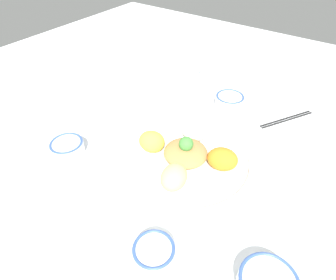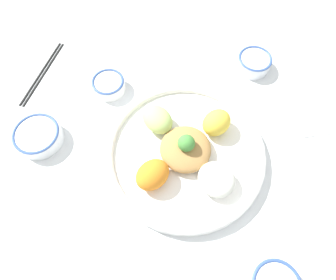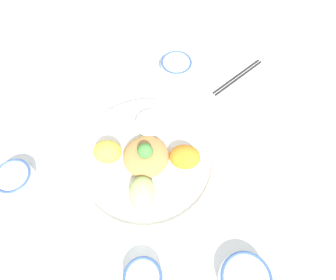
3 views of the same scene
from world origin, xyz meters
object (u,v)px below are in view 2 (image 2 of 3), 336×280
object	(u,v)px
rice_bowl_plain	(109,85)
salad_platter	(185,152)
sauce_bowl_dark	(38,136)
serving_spoon_main	(330,132)
chopsticks_pair_far	(42,73)
sauce_bowl_red	(254,62)

from	to	relation	value
rice_bowl_plain	salad_platter	bearing A→B (deg)	19.66
sauce_bowl_dark	serving_spoon_main	size ratio (longest dim) A/B	0.91
chopsticks_pair_far	serving_spoon_main	bearing A→B (deg)	94.10
rice_bowl_plain	chopsticks_pair_far	world-z (taller)	rice_bowl_plain
sauce_bowl_red	chopsticks_pair_far	xyz separation A→B (m)	(-0.24, -0.56, -0.02)
sauce_bowl_red	sauce_bowl_dark	distance (m)	0.62
serving_spoon_main	sauce_bowl_dark	bearing A→B (deg)	-7.00
sauce_bowl_red	serving_spoon_main	world-z (taller)	sauce_bowl_red
sauce_bowl_red	sauce_bowl_dark	world-z (taller)	same
sauce_bowl_dark	sauce_bowl_red	bearing A→B (deg)	86.78
chopsticks_pair_far	salad_platter	bearing A→B (deg)	75.37
sauce_bowl_dark	rice_bowl_plain	distance (m)	0.23
salad_platter	rice_bowl_plain	world-z (taller)	salad_platter
sauce_bowl_red	serving_spoon_main	size ratio (longest dim) A/B	0.75
sauce_bowl_red	serving_spoon_main	distance (m)	0.28
chopsticks_pair_far	serving_spoon_main	size ratio (longest dim) A/B	1.45
serving_spoon_main	chopsticks_pair_far	bearing A→B (deg)	-22.44
sauce_bowl_dark	serving_spoon_main	xyz separation A→B (m)	(0.30, 0.68, -0.02)
rice_bowl_plain	chopsticks_pair_far	bearing A→B (deg)	-131.06
serving_spoon_main	sauce_bowl_red	bearing A→B (deg)	-59.46
salad_platter	sauce_bowl_dark	bearing A→B (deg)	-122.48
salad_platter	sauce_bowl_dark	size ratio (longest dim) A/B	3.38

